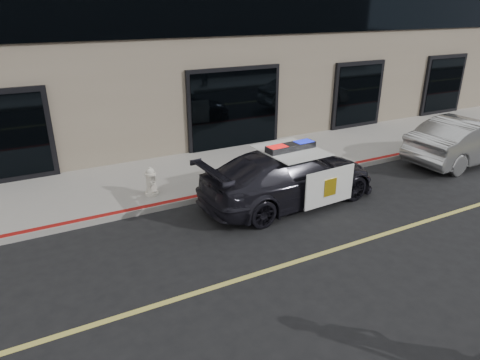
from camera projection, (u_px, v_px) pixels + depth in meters
name	position (u px, v px, depth m)	size (l,w,h in m)	color
ground	(408.00, 227.00, 9.94)	(120.00, 120.00, 0.00)	black
sidewalk_n	(285.00, 157.00, 14.21)	(60.00, 3.50, 0.15)	gray
police_car	(289.00, 176.00, 10.96)	(2.52, 5.04, 1.58)	black
silver_sedan	(468.00, 140.00, 13.76)	(4.53, 1.74, 1.47)	#9F9F9F
fire_hydrant	(151.00, 182.00, 11.10)	(0.35, 0.48, 0.77)	silver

